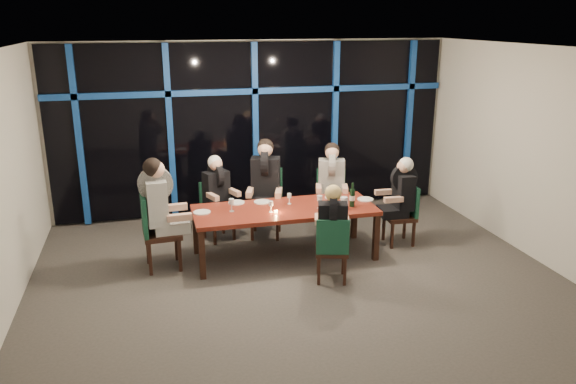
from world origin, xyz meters
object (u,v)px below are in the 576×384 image
Objects in this scene: chair_far_right at (331,197)px; diner_far_right at (332,175)px; chair_far_left at (216,207)px; diner_end_right at (401,188)px; chair_end_left at (155,228)px; diner_near_mid at (332,218)px; water_pitcher at (344,203)px; chair_far_mid at (266,198)px; diner_far_left at (217,186)px; diner_far_mid at (265,174)px; diner_end_left at (159,198)px; chair_near_mid at (332,246)px; wine_bottle at (352,197)px; dining_table at (285,212)px; chair_end_right at (405,211)px.

chair_far_right is 1.03× the size of diner_far_right.
diner_end_right is at bearing -40.80° from chair_far_left.
diner_near_mid is at bearing -116.31° from chair_end_left.
water_pitcher is at bearing -100.12° from chair_end_left.
chair_far_mid is 0.83m from diner_far_left.
diner_near_mid is at bearing -77.20° from chair_far_left.
chair_far_left is 0.94m from diner_far_mid.
diner_end_left is at bearing -134.11° from chair_far_mid.
water_pitcher is at bearing -103.86° from chair_near_mid.
chair_far_mid is 2.12m from diner_end_right.
chair_far_left is 1.34m from chair_end_left.
chair_far_right is 0.95× the size of diner_end_left.
wine_bottle is (-0.87, -0.22, -0.01)m from diner_end_right.
chair_far_right is 1.10× the size of diner_end_right.
diner_far_right is (1.85, -0.17, 0.44)m from chair_far_left.
water_pitcher is at bearing -17.49° from dining_table.
diner_far_right is 1.15m from diner_end_right.
chair_near_mid is at bearing -118.11° from chair_end_left.
chair_far_left is at bearing -164.93° from chair_far_mid.
chair_far_left is 1.03× the size of diner_far_left.
diner_far_left is (-2.75, 0.87, 0.36)m from chair_end_right.
chair_far_mid is 1.94m from diner_end_left.
diner_far_left is at bearing -52.06° from chair_end_left.
diner_far_left is (-1.84, 0.02, 0.32)m from chair_far_right.
chair_far_right is 1.91m from diner_near_mid.
chair_far_mid is at bearing 93.78° from dining_table.
diner_end_left is (-1.64, -0.82, 0.01)m from diner_far_mid.
diner_end_right is at bearing -25.80° from diner_far_right.
diner_far_left is at bearing -90.00° from chair_far_left.
diner_far_right reaches higher than chair_end_right.
diner_end_right is at bearing -8.14° from chair_far_mid.
water_pitcher is (0.87, -1.21, 0.24)m from chair_far_mid.
chair_far_right is 2.82× the size of wine_bottle.
chair_end_right is at bearing 1.38° from dining_table.
chair_near_mid is 0.87× the size of diner_far_mid.
chair_end_left is at bearing -148.26° from diner_far_right.
chair_end_left is at bearing -87.74° from chair_end_right.
diner_end_left is (-3.64, 0.01, 0.51)m from chair_end_right.
water_pitcher is (0.81, -0.25, 0.16)m from dining_table.
diner_end_right is at bearing -93.64° from diner_end_left.
chair_near_mid is at bearing -105.31° from water_pitcher.
chair_end_left is at bearing -6.66° from diner_near_mid.
chair_far_mid is 1.55m from wine_bottle.
chair_end_right is 5.20× the size of water_pitcher.
chair_near_mid is at bearing -91.69° from diner_far_right.
chair_end_left is 3.73m from chair_end_right.
diner_end_left is (-2.73, -0.85, 0.47)m from chair_far_right.
chair_far_right reaches higher than chair_end_right.
chair_far_mid is 0.43m from diner_far_mid.
diner_far_mid reaches higher than wine_bottle.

